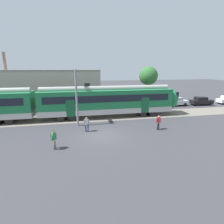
% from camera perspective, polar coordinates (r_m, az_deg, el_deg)
% --- Properties ---
extents(ground_plane, '(160.00, 160.00, 0.00)m').
position_cam_1_polar(ground_plane, '(17.99, -3.42, -7.57)').
color(ground_plane, '#38383D').
extents(track_bed, '(80.00, 4.40, 0.01)m').
position_cam_1_polar(track_bed, '(25.26, -26.89, -2.68)').
color(track_bed, slate).
rests_on(track_bed, ground).
extents(commuter_train, '(38.05, 3.07, 4.73)m').
position_cam_1_polar(commuter_train, '(24.19, -21.81, 2.65)').
color(commuter_train, '#B7B7B2').
rests_on(commuter_train, ground).
extents(pedestrian_green, '(0.51, 0.70, 1.67)m').
position_cam_1_polar(pedestrian_green, '(15.49, -18.47, -8.04)').
color(pedestrian_green, '#6B6051').
rests_on(pedestrian_green, ground).
extents(pedestrian_grey, '(0.64, 0.58, 1.67)m').
position_cam_1_polar(pedestrian_grey, '(18.83, -8.24, -3.49)').
color(pedestrian_grey, navy).
rests_on(pedestrian_grey, ground).
extents(pedestrian_red, '(0.60, 0.62, 1.67)m').
position_cam_1_polar(pedestrian_red, '(19.93, 14.93, -2.85)').
color(pedestrian_red, '#28282D').
rests_on(pedestrian_red, ground).
extents(parked_car_silver, '(4.04, 1.84, 1.54)m').
position_cam_1_polar(parked_car_silver, '(33.66, 20.31, 3.20)').
color(parked_car_silver, '#B7BABF').
rests_on(parked_car_silver, ground).
extents(parked_car_black, '(4.06, 1.88, 1.54)m').
position_cam_1_polar(parked_car_black, '(36.21, 27.07, 3.25)').
color(parked_car_black, black).
rests_on(parked_car_black, ground).
extents(catenary_gantry, '(0.24, 6.64, 6.53)m').
position_cam_1_polar(catenary_gantry, '(23.51, -11.68, 8.14)').
color(catenary_gantry, gray).
rests_on(catenary_gantry, ground).
extents(background_building, '(19.41, 5.00, 9.20)m').
position_cam_1_polar(background_building, '(33.40, -21.24, 7.26)').
color(background_building, '#B2A899').
rests_on(background_building, ground).
extents(street_tree_right, '(3.55, 3.55, 6.98)m').
position_cam_1_polar(street_tree_right, '(34.98, 11.81, 11.43)').
color(street_tree_right, brown).
rests_on(street_tree_right, ground).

